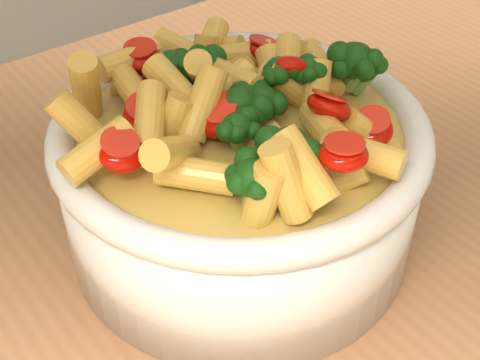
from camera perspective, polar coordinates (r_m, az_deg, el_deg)
serving_bowl at (r=0.45m, az=0.00°, el=0.13°), size 0.25×0.25×0.11m
pasta_salad at (r=0.42m, az=0.00°, el=7.15°), size 0.19×0.19×0.04m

